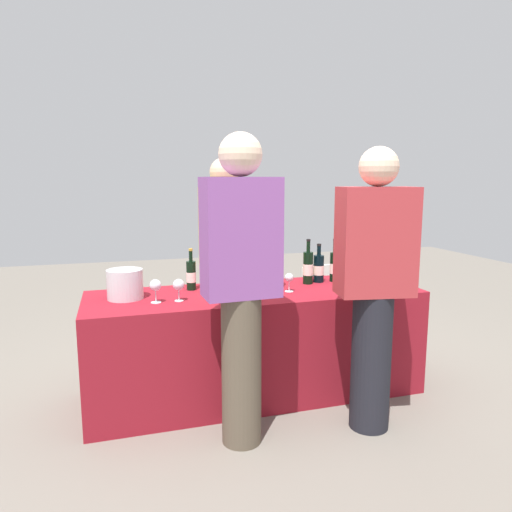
# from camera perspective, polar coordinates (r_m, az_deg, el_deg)

# --- Properties ---
(ground_plane) EXTENTS (12.00, 12.00, 0.00)m
(ground_plane) POSITION_cam_1_polar(r_m,az_deg,el_deg) (3.51, 0.00, -16.23)
(ground_plane) COLOR slate
(tasting_table) EXTENTS (2.30, 0.72, 0.74)m
(tasting_table) POSITION_cam_1_polar(r_m,az_deg,el_deg) (3.37, 0.00, -10.50)
(tasting_table) COLOR maroon
(tasting_table) RESTS_ON ground_plane
(wine_bottle_0) EXTENTS (0.07, 0.07, 0.29)m
(wine_bottle_0) POSITION_cam_1_polar(r_m,az_deg,el_deg) (3.32, -7.90, -2.31)
(wine_bottle_0) COLOR black
(wine_bottle_0) RESTS_ON tasting_table
(wine_bottle_1) EXTENTS (0.07, 0.07, 0.32)m
(wine_bottle_1) POSITION_cam_1_polar(r_m,az_deg,el_deg) (3.42, -0.53, -1.73)
(wine_bottle_1) COLOR black
(wine_bottle_1) RESTS_ON tasting_table
(wine_bottle_2) EXTENTS (0.07, 0.07, 0.32)m
(wine_bottle_2) POSITION_cam_1_polar(r_m,az_deg,el_deg) (3.38, 2.73, -1.83)
(wine_bottle_2) COLOR black
(wine_bottle_2) RESTS_ON tasting_table
(wine_bottle_3) EXTENTS (0.07, 0.07, 0.34)m
(wine_bottle_3) POSITION_cam_1_polar(r_m,az_deg,el_deg) (3.50, 6.35, -1.39)
(wine_bottle_3) COLOR black
(wine_bottle_3) RESTS_ON tasting_table
(wine_bottle_4) EXTENTS (0.08, 0.08, 0.29)m
(wine_bottle_4) POSITION_cam_1_polar(r_m,az_deg,el_deg) (3.57, 7.63, -1.48)
(wine_bottle_4) COLOR black
(wine_bottle_4) RESTS_ON tasting_table
(wine_bottle_5) EXTENTS (0.07, 0.07, 0.33)m
(wine_bottle_5) POSITION_cam_1_polar(r_m,az_deg,el_deg) (3.61, 9.50, -1.25)
(wine_bottle_5) COLOR black
(wine_bottle_5) RESTS_ON tasting_table
(wine_glass_0) EXTENTS (0.07, 0.07, 0.15)m
(wine_glass_0) POSITION_cam_1_polar(r_m,az_deg,el_deg) (3.01, -12.14, -3.59)
(wine_glass_0) COLOR silver
(wine_glass_0) RESTS_ON tasting_table
(wine_glass_1) EXTENTS (0.07, 0.07, 0.14)m
(wine_glass_1) POSITION_cam_1_polar(r_m,az_deg,el_deg) (3.03, -9.40, -3.57)
(wine_glass_1) COLOR silver
(wine_glass_1) RESTS_ON tasting_table
(wine_glass_2) EXTENTS (0.06, 0.06, 0.13)m
(wine_glass_2) POSITION_cam_1_polar(r_m,az_deg,el_deg) (3.01, -4.34, -3.79)
(wine_glass_2) COLOR silver
(wine_glass_2) RESTS_ON tasting_table
(wine_glass_3) EXTENTS (0.07, 0.07, 0.14)m
(wine_glass_3) POSITION_cam_1_polar(r_m,az_deg,el_deg) (3.09, -1.76, -3.18)
(wine_glass_3) COLOR silver
(wine_glass_3) RESTS_ON tasting_table
(wine_glass_4) EXTENTS (0.06, 0.06, 0.13)m
(wine_glass_4) POSITION_cam_1_polar(r_m,az_deg,el_deg) (3.24, 4.06, -2.75)
(wine_glass_4) COLOR silver
(wine_glass_4) RESTS_ON tasting_table
(ice_bucket) EXTENTS (0.23, 0.23, 0.19)m
(ice_bucket) POSITION_cam_1_polar(r_m,az_deg,el_deg) (3.17, -15.66, -3.32)
(ice_bucket) COLOR silver
(ice_bucket) RESTS_ON tasting_table
(server_pouring) EXTENTS (0.40, 0.23, 1.68)m
(server_pouring) POSITION_cam_1_polar(r_m,az_deg,el_deg) (3.73, -3.79, 0.09)
(server_pouring) COLOR #3F3351
(server_pouring) RESTS_ON ground_plane
(guest_0) EXTENTS (0.43, 0.25, 1.76)m
(guest_0) POSITION_cam_1_polar(r_m,az_deg,el_deg) (2.60, -1.84, -3.00)
(guest_0) COLOR brown
(guest_0) RESTS_ON ground_plane
(guest_1) EXTENTS (0.47, 0.31, 1.70)m
(guest_1) POSITION_cam_1_polar(r_m,az_deg,el_deg) (2.85, 14.19, -3.10)
(guest_1) COLOR black
(guest_1) RESTS_ON ground_plane
(menu_board) EXTENTS (0.60, 0.18, 0.70)m
(menu_board) POSITION_cam_1_polar(r_m,az_deg,el_deg) (4.68, 8.72, -5.24)
(menu_board) COLOR white
(menu_board) RESTS_ON ground_plane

